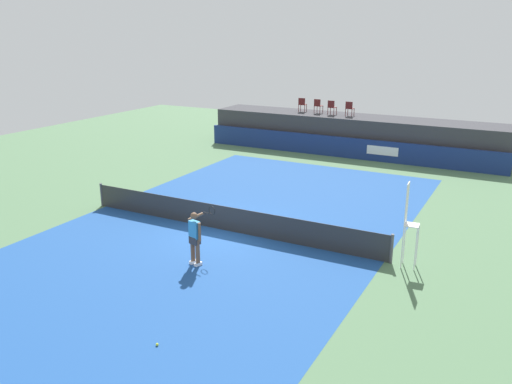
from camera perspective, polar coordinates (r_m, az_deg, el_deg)
name	(u,v)px	position (r m, az deg, el deg)	size (l,w,h in m)	color
ground_plane	(263,208)	(22.35, 0.74, -1.71)	(48.00, 48.00, 0.00)	#4C704C
court_inner	(226,230)	(19.89, -3.23, -4.17)	(12.00, 22.00, 0.00)	#1C478C
sponsor_wall	(344,147)	(31.56, 9.55, 4.78)	(18.00, 0.22, 1.20)	navy
spectator_platform	(354,134)	(33.15, 10.59, 6.20)	(18.00, 2.80, 2.20)	#38383D
spectator_chair_far_left	(302,104)	(34.27, 5.04, 9.47)	(0.47, 0.47, 0.89)	#561919
spectator_chair_left	(318,105)	(33.78, 6.74, 9.31)	(0.48, 0.48, 0.89)	#561919
spectator_chair_center	(332,107)	(33.22, 8.21, 9.12)	(0.47, 0.47, 0.89)	#561919
spectator_chair_right	(350,108)	(32.87, 10.10, 8.95)	(0.45, 0.45, 0.89)	#561919
umpire_chair	(409,219)	(17.05, 16.22, -2.86)	(0.47, 0.47, 2.76)	white
tennis_net	(226,219)	(19.72, -3.26, -2.89)	(12.40, 0.02, 0.95)	#2D2D2D
net_post_near	(102,195)	(23.38, -16.38, -0.28)	(0.10, 0.10, 1.00)	#4C4C51
net_post_far	(392,249)	(17.52, 14.48, -5.97)	(0.10, 0.10, 1.00)	#4C4C51
tennis_player	(195,236)	(16.84, -6.59, -4.79)	(0.56, 1.23, 1.77)	white
tennis_ball	(157,344)	(13.27, -10.66, -15.92)	(0.07, 0.07, 0.07)	#D8EA33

